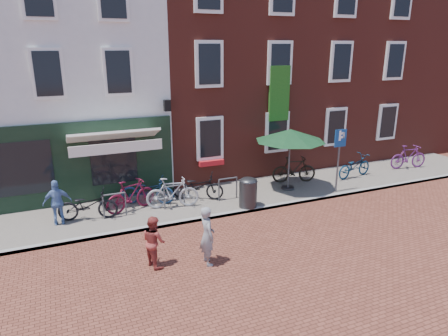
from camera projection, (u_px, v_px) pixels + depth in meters
name	position (u px, v px, depth m)	size (l,w,h in m)	color
ground	(228.00, 216.00, 13.28)	(80.00, 80.00, 0.00)	brown
sidewalk	(237.00, 196.00, 14.96)	(24.00, 3.00, 0.10)	slate
building_stucco	(48.00, 70.00, 16.24)	(8.00, 8.00, 9.00)	silver
building_brick_mid	(208.00, 56.00, 18.71)	(6.00, 8.00, 10.00)	maroon
building_brick_right	(314.00, 55.00, 20.96)	(6.00, 8.00, 10.00)	maroon
filler_right	(405.00, 63.00, 23.54)	(7.00, 8.00, 9.00)	maroon
litter_bin	(248.00, 191.00, 13.67)	(0.62, 0.62, 1.14)	#2E2E30
parking_sign	(339.00, 149.00, 14.77)	(0.50, 0.08, 2.43)	#4C4C4F
parasol	(290.00, 133.00, 14.90)	(2.67, 2.67, 2.47)	#4C4C4F
woman	(207.00, 236.00, 10.20)	(0.58, 0.38, 1.59)	gray
boy	(154.00, 241.00, 10.16)	(0.66, 0.51, 1.36)	#95352F
cafe_person	(58.00, 203.00, 12.28)	(0.85, 0.35, 1.44)	#5978AE
bicycle_0	(88.00, 205.00, 12.69)	(0.65, 1.86, 0.98)	black
bicycle_1	(131.00, 195.00, 13.38)	(0.51, 1.80, 1.08)	maroon
bicycle_2	(148.00, 191.00, 13.97)	(0.65, 1.86, 0.98)	navy
bicycle_3	(172.00, 193.00, 13.61)	(0.51, 1.80, 1.08)	#9C9B9E
bicycle_4	(198.00, 186.00, 14.38)	(0.65, 1.86, 0.98)	black
bicycle_5	(294.00, 169.00, 16.17)	(0.51, 1.80, 1.08)	black
bicycle_6	(354.00, 166.00, 16.81)	(0.65, 1.86, 0.98)	#0C2C47
bicycle_7	(408.00, 157.00, 18.01)	(0.51, 1.80, 1.08)	#59205A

